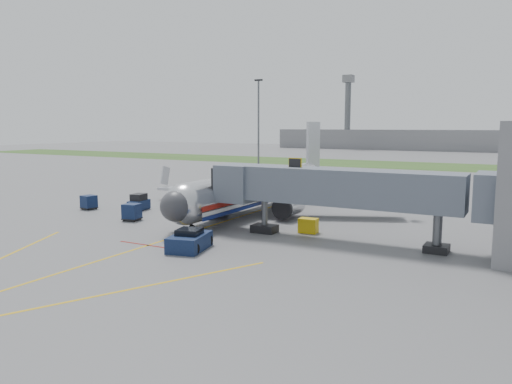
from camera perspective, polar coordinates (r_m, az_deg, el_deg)
The scene contains 16 objects.
ground at distance 44.83m, azimuth -8.87°, elevation -4.97°, with size 400.00×400.00×0.00m, color #565659.
grass_strip at distance 127.78m, azimuth 16.63°, elevation 2.96°, with size 300.00×25.00×0.01m, color #2D4C1E.
apron_markings at distance 39.41m, azimuth -15.50°, elevation -6.92°, with size 21.52×50.00×0.01m.
airliner at distance 57.02m, azimuth 0.47°, elevation 0.51°, with size 32.10×35.67×10.25m.
jet_bridge at distance 42.28m, azimuth 9.24°, elevation 0.41°, with size 25.30×4.00×6.90m.
light_mast_left at distance 119.01m, azimuth 0.29°, elevation 8.15°, with size 2.00×0.44×20.40m.
distant_terminal at distance 207.91m, azimuth 18.70°, elevation 5.66°, with size 120.00×14.00×8.00m, color slate.
control_tower at distance 210.58m, azimuth 10.44°, elevation 9.58°, with size 4.00×4.00×30.00m.
pushback_tug at distance 39.71m, azimuth -7.61°, elevation -5.56°, with size 3.31×4.46×1.67m.
baggage_tug at distance 59.06m, azimuth -13.24°, elevation -1.21°, with size 1.77×2.89×1.90m.
baggage_cart_a at distance 52.84m, azimuth -14.00°, elevation -2.23°, with size 1.86×1.86×1.72m.
baggage_cart_b at distance 61.26m, azimuth -18.56°, elevation -1.11°, with size 1.73×1.73×1.62m.
baggage_cart_c at distance 61.77m, azimuth -4.08°, elevation -0.49°, with size 2.36×2.36×1.98m.
belt_loader at distance 53.61m, azimuth -4.89°, elevation -2.25°, with size 1.57×4.48×2.17m.
ground_power_cart at distance 45.71m, azimuth 5.99°, elevation -3.85°, with size 1.71×1.19×1.32m.
ramp_worker at distance 53.96m, azimuth -6.74°, elevation -1.90°, with size 0.60×0.40×1.66m, color #BAE41A.
Camera 1 is at (26.88, -34.54, 9.72)m, focal length 35.00 mm.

